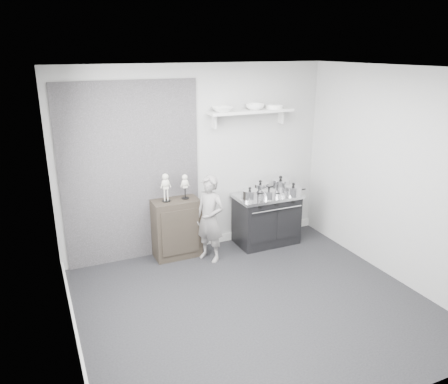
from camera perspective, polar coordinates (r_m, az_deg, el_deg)
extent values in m
plane|color=black|center=(5.35, 3.81, -14.47)|extent=(4.00, 4.00, 0.00)
cube|color=#A2A2A0|center=(6.33, -3.57, 4.19)|extent=(4.00, 0.02, 2.70)
cube|color=#A2A2A0|center=(3.41, 18.77, -9.65)|extent=(4.00, 0.02, 2.70)
cube|color=#A2A2A0|center=(4.24, -20.49, -4.22)|extent=(0.02, 3.60, 2.70)
cube|color=#A2A2A0|center=(5.93, 21.46, 1.96)|extent=(0.02, 3.60, 2.70)
cube|color=silver|center=(4.50, 4.56, 15.83)|extent=(4.00, 3.60, 0.02)
cube|color=black|center=(6.09, -11.91, 2.28)|extent=(1.90, 0.02, 2.50)
cube|color=silver|center=(7.12, 4.27, -5.14)|extent=(2.00, 0.03, 0.12)
cube|color=silver|center=(4.86, -18.48, -18.39)|extent=(0.03, 3.60, 0.12)
cube|color=silver|center=(6.40, 3.55, 10.47)|extent=(1.30, 0.26, 0.04)
cube|color=silver|center=(6.25, -1.30, 9.20)|extent=(0.03, 0.12, 0.20)
cube|color=silver|center=(6.75, 7.46, 9.73)|extent=(0.03, 0.12, 0.20)
cube|color=black|center=(6.76, 5.54, -3.65)|extent=(0.92, 0.55, 0.74)
cube|color=silver|center=(6.63, 5.64, -0.50)|extent=(0.98, 0.59, 0.05)
cube|color=black|center=(6.43, 5.04, -4.65)|extent=(0.39, 0.02, 0.48)
cube|color=black|center=(6.65, 8.39, -4.01)|extent=(0.39, 0.02, 0.48)
cylinder|color=silver|center=(6.42, 6.95, -2.28)|extent=(0.83, 0.02, 0.02)
cylinder|color=black|center=(6.27, 4.74, -1.98)|extent=(0.04, 0.03, 0.04)
cylinder|color=black|center=(6.41, 6.92, -1.62)|extent=(0.04, 0.03, 0.04)
cylinder|color=black|center=(6.55, 9.00, -1.27)|extent=(0.04, 0.03, 0.04)
cube|color=black|center=(6.32, -6.25, -4.71)|extent=(0.66, 0.38, 0.86)
imported|color=slate|center=(6.10, -1.88, -3.51)|extent=(0.49, 0.54, 1.24)
cylinder|color=silver|center=(6.36, 3.38, -0.41)|extent=(0.24, 0.24, 0.13)
cylinder|color=silver|center=(6.34, 3.39, 0.22)|extent=(0.24, 0.24, 0.01)
sphere|color=black|center=(6.33, 3.39, 0.47)|extent=(0.04, 0.04, 0.04)
cylinder|color=black|center=(6.43, 4.63, -0.22)|extent=(0.10, 0.02, 0.02)
cylinder|color=silver|center=(6.65, 4.75, 0.46)|extent=(0.25, 0.25, 0.15)
cylinder|color=silver|center=(6.62, 4.77, 1.14)|extent=(0.26, 0.26, 0.01)
sphere|color=black|center=(6.61, 4.77, 1.38)|extent=(0.04, 0.04, 0.04)
cylinder|color=black|center=(6.72, 5.97, 0.64)|extent=(0.10, 0.02, 0.02)
cylinder|color=silver|center=(6.81, 7.37, 0.90)|extent=(0.29, 0.29, 0.17)
cylinder|color=silver|center=(6.78, 7.40, 1.64)|extent=(0.30, 0.30, 0.01)
sphere|color=black|center=(6.77, 7.41, 1.91)|extent=(0.05, 0.05, 0.05)
cylinder|color=black|center=(6.91, 8.69, 1.09)|extent=(0.10, 0.02, 0.02)
cylinder|color=silver|center=(6.62, 9.01, 0.14)|extent=(0.26, 0.26, 0.13)
cylinder|color=silver|center=(6.60, 9.04, 0.74)|extent=(0.27, 0.27, 0.01)
sphere|color=black|center=(6.59, 9.05, 1.00)|extent=(0.05, 0.05, 0.05)
cylinder|color=black|center=(6.71, 10.22, 0.32)|extent=(0.10, 0.02, 0.02)
cylinder|color=silver|center=(6.42, 5.86, -0.37)|extent=(0.20, 0.20, 0.11)
cylinder|color=silver|center=(6.40, 5.88, 0.17)|extent=(0.21, 0.21, 0.01)
sphere|color=black|center=(6.40, 5.89, 0.39)|extent=(0.04, 0.04, 0.04)
cylinder|color=black|center=(6.49, 6.95, -0.21)|extent=(0.10, 0.02, 0.02)
imported|color=white|center=(6.20, -0.27, 10.76)|extent=(0.28, 0.28, 0.07)
imported|color=white|center=(6.42, 4.06, 11.05)|extent=(0.27, 0.27, 0.08)
cylinder|color=white|center=(6.58, 6.55, 11.04)|extent=(0.26, 0.26, 0.06)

